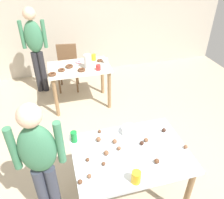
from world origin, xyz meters
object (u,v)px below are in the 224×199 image
(chair_far_table, at_px, (67,64))
(person_adult_far, at_px, (35,44))
(soda_can, at_px, (74,137))
(mixing_bowl, at_px, (129,130))
(dining_table_far, at_px, (80,73))
(person_girl_near, at_px, (40,159))
(pitcher_far, at_px, (88,61))
(dining_table_near, at_px, (130,159))

(chair_far_table, relative_size, person_adult_far, 0.54)
(chair_far_table, xyz_separation_m, soda_can, (-0.16, -2.43, 0.31))
(chair_far_table, distance_m, soda_can, 2.46)
(person_adult_far, height_order, mixing_bowl, person_adult_far)
(mixing_bowl, height_order, soda_can, soda_can)
(mixing_bowl, relative_size, soda_can, 1.37)
(dining_table_far, xyz_separation_m, person_girl_near, (-0.64, -2.03, 0.24))
(soda_can, bearing_deg, person_girl_near, -140.09)
(person_adult_far, relative_size, soda_can, 13.15)
(chair_far_table, relative_size, person_girl_near, 0.60)
(person_adult_far, bearing_deg, person_girl_near, -89.22)
(dining_table_far, height_order, pitcher_far, pitcher_far)
(person_girl_near, distance_m, pitcher_far, 2.09)
(person_adult_far, distance_m, soda_can, 2.45)
(dining_table_far, relative_size, mixing_bowl, 6.14)
(pitcher_far, bearing_deg, person_adult_far, 137.27)
(dining_table_near, relative_size, pitcher_far, 4.98)
(person_girl_near, bearing_deg, pitcher_far, 68.17)
(chair_far_table, xyz_separation_m, mixing_bowl, (0.42, -2.46, 0.29))
(mixing_bowl, bearing_deg, soda_can, 176.72)
(chair_far_table, bearing_deg, pitcher_far, -69.67)
(chair_far_table, height_order, soda_can, soda_can)
(dining_table_far, relative_size, person_adult_far, 0.64)
(dining_table_near, xyz_separation_m, dining_table_far, (-0.20, 2.05, -0.02))
(person_girl_near, distance_m, person_adult_far, 2.69)
(dining_table_far, xyz_separation_m, person_adult_far, (-0.68, 0.66, 0.35))
(person_girl_near, bearing_deg, mixing_bowl, 14.77)
(dining_table_near, distance_m, soda_can, 0.62)
(dining_table_near, height_order, soda_can, soda_can)
(mixing_bowl, relative_size, pitcher_far, 0.74)
(person_girl_near, height_order, soda_can, person_girl_near)
(dining_table_far, relative_size, soda_can, 8.40)
(person_girl_near, distance_m, soda_can, 0.43)
(dining_table_far, relative_size, person_girl_near, 0.70)
(chair_far_table, distance_m, person_adult_far, 0.71)
(dining_table_far, height_order, soda_can, soda_can)
(dining_table_near, bearing_deg, mixing_bowl, 74.63)
(chair_far_table, bearing_deg, mixing_bowl, -80.27)
(mixing_bowl, distance_m, soda_can, 0.59)
(dining_table_far, bearing_deg, person_adult_far, 135.73)
(person_adult_far, relative_size, pitcher_far, 7.09)
(dining_table_far, bearing_deg, dining_table_near, -84.37)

